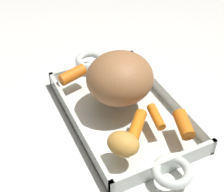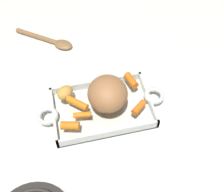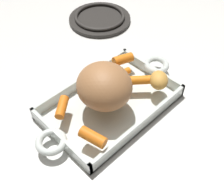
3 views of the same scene
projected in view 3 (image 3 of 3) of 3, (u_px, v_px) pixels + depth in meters
The scene contains 10 objects.
ground_plane at pixel (110, 106), 0.64m from camera, with size 2.29×2.29×0.00m, color silver.
roasting_dish at pixel (110, 103), 0.64m from camera, with size 0.39×0.19×0.03m.
pork_roast at pixel (105, 87), 0.58m from camera, with size 0.12×0.11×0.09m, color #A46E43.
baby_carrot_northwest at pixel (136, 80), 0.64m from camera, with size 0.02×0.02×0.07m, color orange.
baby_carrot_center_right at pixel (123, 59), 0.69m from camera, with size 0.02×0.02×0.05m, color orange.
baby_carrot_long at pixel (62, 107), 0.59m from camera, with size 0.02×0.02×0.05m, color orange.
baby_carrot_southwest at pixel (121, 74), 0.66m from camera, with size 0.02×0.02×0.05m, color orange.
baby_carrot_northeast at pixel (93, 137), 0.53m from camera, with size 0.02×0.02×0.05m, color orange.
potato_whole at pixel (159, 80), 0.63m from camera, with size 0.05×0.04×0.04m, color gold.
stove_burner_rear at pixel (100, 18), 0.88m from camera, with size 0.19×0.19×0.02m.
Camera 3 is at (0.29, 0.30, 0.49)m, focal length 45.24 mm.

